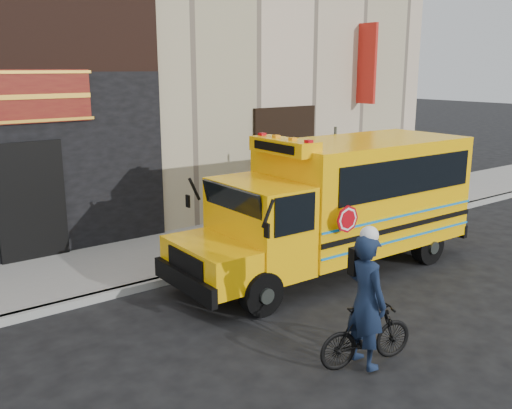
{
  "coord_description": "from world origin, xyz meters",
  "views": [
    {
      "loc": [
        -6.58,
        -7.08,
        4.25
      ],
      "look_at": [
        0.22,
        1.85,
        1.54
      ],
      "focal_mm": 40.0,
      "sensor_mm": 36.0,
      "label": 1
    }
  ],
  "objects_px": {
    "bicycle": "(367,334)",
    "school_bus": "(342,200)",
    "cyclist": "(366,304)",
    "sign_pole": "(334,181)"
  },
  "relations": [
    {
      "from": "cyclist",
      "to": "school_bus",
      "type": "bearing_deg",
      "value": -33.82
    },
    {
      "from": "school_bus",
      "to": "bicycle",
      "type": "bearing_deg",
      "value": -130.11
    },
    {
      "from": "school_bus",
      "to": "cyclist",
      "type": "relative_size",
      "value": 3.52
    },
    {
      "from": "bicycle",
      "to": "school_bus",
      "type": "bearing_deg",
      "value": -26.49
    },
    {
      "from": "bicycle",
      "to": "cyclist",
      "type": "relative_size",
      "value": 0.78
    },
    {
      "from": "sign_pole",
      "to": "cyclist",
      "type": "height_order",
      "value": "sign_pole"
    },
    {
      "from": "bicycle",
      "to": "cyclist",
      "type": "height_order",
      "value": "cyclist"
    },
    {
      "from": "school_bus",
      "to": "cyclist",
      "type": "height_order",
      "value": "school_bus"
    },
    {
      "from": "bicycle",
      "to": "cyclist",
      "type": "distance_m",
      "value": 0.53
    },
    {
      "from": "school_bus",
      "to": "bicycle",
      "type": "xyz_separation_m",
      "value": [
        -2.67,
        -3.17,
        -1.05
      ]
    }
  ]
}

